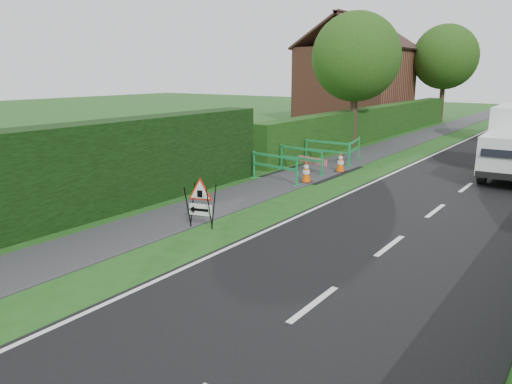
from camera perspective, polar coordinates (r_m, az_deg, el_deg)
The scene contains 15 objects.
ground at distance 9.26m, azimuth -10.47°, elevation -10.86°, with size 120.00×120.00×0.00m, color #1B4D16.
footpath at distance 41.99m, azimuth 22.74°, elevation 7.42°, with size 2.00×90.00×0.02m, color #2D2D30.
hedge_west_near at distance 13.12m, azimuth -26.02°, elevation -4.65°, with size 1.10×18.00×2.50m, color black.
hedge_west_far at distance 30.19m, azimuth 13.40°, elevation 6.05°, with size 1.00×24.00×1.80m, color #14380F.
house_west at distance 39.28m, azimuth 11.25°, elevation 12.08°, with size 7.50×7.40×7.88m.
tree_nw at distance 26.12m, azimuth 11.37°, elevation 14.88°, with size 4.40×4.40×6.70m.
tree_fw at distance 41.24m, azimuth 20.83°, elevation 14.22°, with size 4.80×4.80×7.24m.
triangle_sign at distance 12.30m, azimuth -6.53°, elevation -0.82°, with size 0.91×0.91×1.08m.
traffic_cone_3 at distance 17.52m, azimuth 5.76°, elevation 2.35°, with size 0.38×0.38×0.79m.
traffic_cone_4 at distance 19.53m, azimuth 9.63°, elevation 3.40°, with size 0.38×0.38×0.79m.
ped_barrier_0 at distance 17.49m, azimuth 2.12°, elevation 3.18°, with size 2.09×0.64×1.00m.
ped_barrier_1 at distance 19.20m, azimuth 5.14°, elevation 4.08°, with size 2.09×0.69×1.00m.
ped_barrier_2 at distance 21.11m, azimuth 8.12°, elevation 4.87°, with size 2.07×0.39×1.00m.
ped_barrier_3 at distance 21.66m, azimuth 11.21°, elevation 4.96°, with size 0.80×2.09×1.00m.
redwhite_plank at distance 19.43m, azimuth 6.42°, elevation 2.27°, with size 1.50×0.04×0.25m, color red.
Camera 1 is at (6.13, -5.81, 3.81)m, focal length 35.00 mm.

